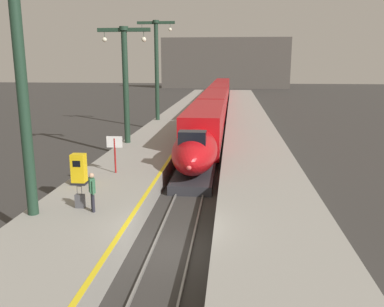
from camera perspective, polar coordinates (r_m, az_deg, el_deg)
The scene contains 15 objects.
ground_plane at distance 16.37m, azimuth -2.89°, elevation -13.48°, with size 260.00×260.00×0.00m, color #33302D.
platform_left at distance 40.33m, azimuth -3.39°, elevation 3.13°, with size 4.80×110.00×1.05m, color gray.
platform_right at distance 39.87m, azimuth 8.20°, elevation 2.92°, with size 4.80×110.00×1.05m, color gray.
platform_left_safety_stripe at distance 39.95m, azimuth -0.16°, elevation 3.83°, with size 0.20×107.80×0.01m, color yellow.
rail_main_left at distance 42.73m, azimuth 1.58°, elevation 3.06°, with size 0.08×110.00×0.12m, color slate.
rail_main_right at distance 42.65m, azimuth 3.59°, elevation 3.02°, with size 0.08×110.00×0.12m, color slate.
highspeed_train_main at distance 58.25m, azimuth 3.48°, elevation 7.52°, with size 2.92×75.70×3.60m.
station_column_near at distance 17.21m, azimuth -23.11°, elevation 11.85°, with size 4.00×0.68×10.48m.
station_column_mid at distance 31.73m, azimuth -9.38°, elevation 11.00°, with size 4.00×0.68×8.78m.
station_column_far at distance 44.45m, azimuth -5.01°, elevation 12.72°, with size 4.00×0.68×10.48m.
passenger_near_edge at distance 17.50m, azimuth -13.89°, elevation -4.89°, with size 0.38×0.51×1.69m.
rolling_suitcase at distance 18.31m, azimuth -15.49°, elevation -6.46°, with size 0.40×0.22×0.98m.
ticket_machine_yellow at distance 21.66m, azimuth -15.64°, elevation -2.29°, with size 0.76×0.62×1.60m.
departure_info_board at distance 23.24m, azimuth -10.84°, elevation 0.91°, with size 0.90×0.10×2.12m.
terminus_back_wall at distance 116.54m, azimuth 4.69°, elevation 12.56°, with size 36.00×2.00×14.00m, color #4C4742.
Camera 1 is at (2.25, -14.51, 7.22)m, focal length 37.86 mm.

